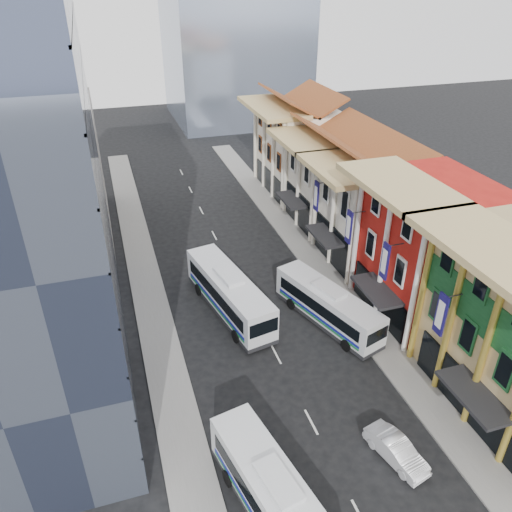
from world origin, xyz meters
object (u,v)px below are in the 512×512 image
object	(u,v)px
bus_left_far	(229,292)
bus_right	(328,305)
bus_left_near	(277,501)
sedan_right	(396,450)

from	to	relation	value
bus_left_far	bus_right	world-z (taller)	bus_left_far
bus_left_near	bus_right	size ratio (longest dim) A/B	1.03
bus_left_near	bus_left_far	distance (m)	19.63
bus_left_near	bus_right	xyz separation A→B (m)	(10.02, 15.46, -0.05)
bus_left_near	bus_left_far	world-z (taller)	bus_left_far
bus_left_near	sedan_right	distance (m)	8.58
bus_left_far	sedan_right	size ratio (longest dim) A/B	2.80
bus_left_near	bus_left_far	size ratio (longest dim) A/B	0.92
sedan_right	bus_left_near	bearing A→B (deg)	176.24
bus_right	sedan_right	world-z (taller)	bus_right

